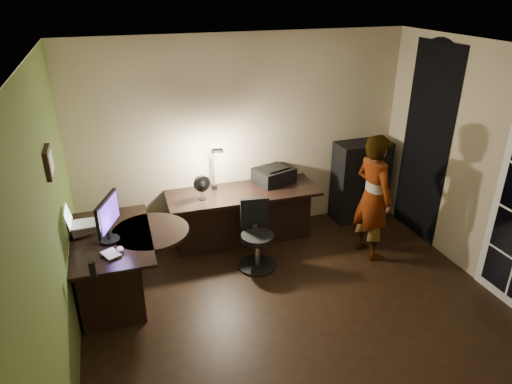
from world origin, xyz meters
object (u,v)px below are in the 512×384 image
object	(u,v)px
cabinet	(360,181)
office_chair	(257,237)
monitor	(107,225)
person	(373,197)
desk_left	(115,267)
desk_right	(244,217)

from	to	relation	value
cabinet	office_chair	distance (m)	2.03
office_chair	monitor	bearing A→B (deg)	-166.34
person	cabinet	bearing A→B (deg)	-31.85
desk_left	person	bearing A→B (deg)	-0.39
desk_right	person	size ratio (longest dim) A/B	1.23
desk_left	cabinet	size ratio (longest dim) A/B	1.15
monitor	office_chair	distance (m)	1.78
desk_left	office_chair	world-z (taller)	office_chair
office_chair	person	xyz separation A→B (m)	(1.47, -0.15, 0.38)
monitor	person	bearing A→B (deg)	22.84
cabinet	person	distance (m)	1.05
monitor	desk_left	bearing A→B (deg)	106.72
cabinet	monitor	distance (m)	3.69
monitor	person	distance (m)	3.16
office_chair	desk_right	bearing A→B (deg)	96.18
desk_left	cabinet	xyz separation A→B (m)	(3.53, 0.86, 0.20)
desk_right	office_chair	distance (m)	0.65
office_chair	desk_left	bearing A→B (deg)	-169.70
monitor	office_chair	xyz separation A→B (m)	(1.69, 0.17, -0.55)
cabinet	office_chair	bearing A→B (deg)	-157.75
desk_left	desk_right	distance (m)	1.84
desk_right	monitor	world-z (taller)	monitor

